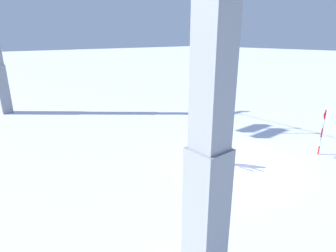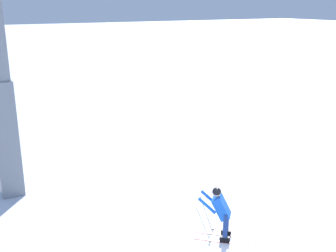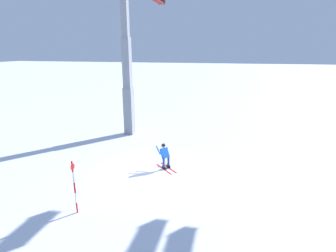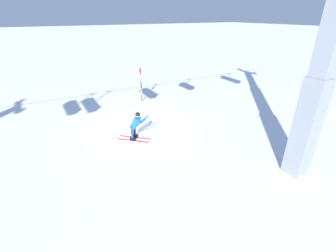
{
  "view_description": "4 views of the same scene",
  "coord_description": "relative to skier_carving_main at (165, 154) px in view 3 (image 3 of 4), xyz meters",
  "views": [
    {
      "loc": [
        -7.16,
        10.59,
        6.06
      ],
      "look_at": [
        1.63,
        3.29,
        2.33
      ],
      "focal_mm": 29.39,
      "sensor_mm": 36.0,
      "label": 1
    },
    {
      "loc": [
        -5.36,
        -7.07,
        6.31
      ],
      "look_at": [
        0.55,
        3.51,
        2.65
      ],
      "focal_mm": 43.49,
      "sensor_mm": 36.0,
      "label": 2
    },
    {
      "loc": [
        4.43,
        -13.0,
        6.96
      ],
      "look_at": [
        0.06,
        4.75,
        1.52
      ],
      "focal_mm": 27.48,
      "sensor_mm": 36.0,
      "label": 3
    },
    {
      "loc": [
        4.65,
        11.11,
        5.93
      ],
      "look_at": [
        0.99,
        4.63,
        2.35
      ],
      "focal_mm": 25.13,
      "sensor_mm": 36.0,
      "label": 4
    }
  ],
  "objects": [
    {
      "name": "lift_tower_near",
      "position": [
        -4.6,
        5.78,
        4.29
      ],
      "size": [
        0.73,
        2.7,
        12.4
      ],
      "color": "gray",
      "rests_on": "ground_plane"
    },
    {
      "name": "trail_marker_pole",
      "position": [
        -2.63,
        -5.33,
        0.44
      ],
      "size": [
        0.07,
        0.28,
        2.48
      ],
      "color": "red",
      "rests_on": "ground_plane"
    },
    {
      "name": "skier_carving_main",
      "position": [
        0.0,
        0.0,
        0.0
      ],
      "size": [
        1.6,
        1.54,
        1.67
      ],
      "color": "red",
      "rests_on": "ground_plane"
    },
    {
      "name": "ground_plane",
      "position": [
        -0.79,
        -0.96,
        -0.89
      ],
      "size": [
        260.0,
        260.0,
        0.0
      ],
      "primitive_type": "plane",
      "color": "white"
    }
  ]
}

